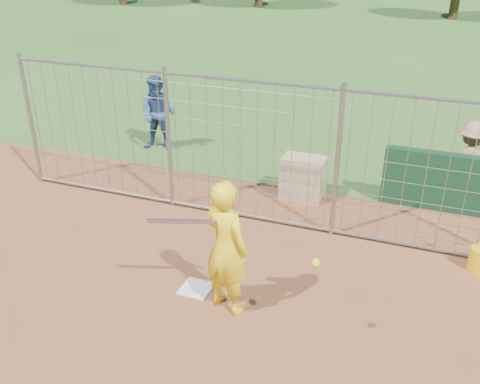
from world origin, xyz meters
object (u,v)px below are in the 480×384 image
at_px(batter, 226,247).
at_px(equipment_bin, 303,178).
at_px(bystander_a, 158,114).
at_px(bystander_c, 469,163).

relative_size(batter, equipment_bin, 2.38).
bearing_deg(bystander_a, equipment_bin, -25.11).
bearing_deg(bystander_c, bystander_a, 1.76).
distance_m(bystander_a, bystander_c, 6.63).
relative_size(bystander_a, equipment_bin, 2.17).
height_order(bystander_c, equipment_bin, bystander_c).
relative_size(bystander_c, equipment_bin, 2.00).
bearing_deg(batter, bystander_c, -104.39).
distance_m(batter, equipment_bin, 3.67).
bearing_deg(equipment_bin, batter, -91.18).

